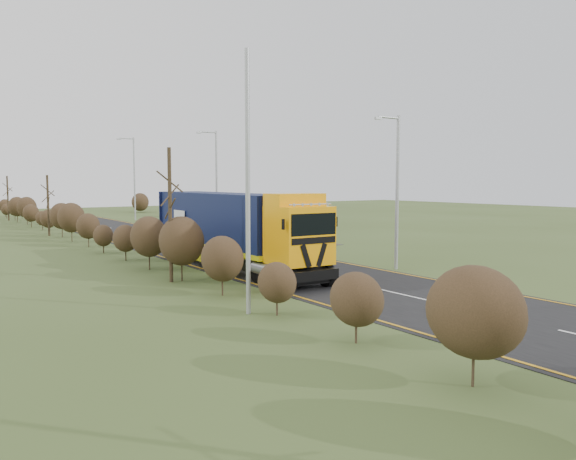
% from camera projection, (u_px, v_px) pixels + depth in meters
% --- Properties ---
extents(ground, '(160.00, 160.00, 0.00)m').
position_uv_depth(ground, '(339.00, 281.00, 25.74)').
color(ground, '#3A4B20').
rests_on(ground, ground).
extents(road, '(8.00, 120.00, 0.02)m').
position_uv_depth(road, '(234.00, 256.00, 33.97)').
color(road, black).
rests_on(road, ground).
extents(layby, '(6.00, 18.00, 0.02)m').
position_uv_depth(layby, '(244.00, 237.00, 45.85)').
color(layby, '#2B2826').
rests_on(layby, ground).
extents(lane_markings, '(7.52, 116.00, 0.01)m').
position_uv_depth(lane_markings, '(236.00, 257.00, 33.71)').
color(lane_markings, orange).
rests_on(lane_markings, road).
extents(hedgerow, '(2.24, 102.04, 6.05)m').
position_uv_depth(hedgerow, '(150.00, 239.00, 28.73)').
color(hedgerow, '#322516').
rests_on(hedgerow, ground).
extents(lorry, '(2.82, 14.51, 4.03)m').
position_uv_depth(lorry, '(233.00, 225.00, 28.88)').
color(lorry, black).
rests_on(lorry, ground).
extents(car_red_hatchback, '(3.17, 4.55, 1.44)m').
position_uv_depth(car_red_hatchback, '(243.00, 229.00, 45.03)').
color(car_red_hatchback, '#AD080D').
rests_on(car_red_hatchback, ground).
extents(car_blue_sedan, '(3.44, 4.18, 1.34)m').
position_uv_depth(car_blue_sedan, '(269.00, 229.00, 45.93)').
color(car_blue_sedan, '#0B113D').
rests_on(car_blue_sedan, ground).
extents(streetlight_near, '(1.68, 0.18, 7.86)m').
position_uv_depth(streetlight_near, '(396.00, 186.00, 28.68)').
color(streetlight_near, '#A5A9AB').
rests_on(streetlight_near, ground).
extents(streetlight_mid, '(1.88, 0.18, 8.81)m').
position_uv_depth(streetlight_mid, '(215.00, 178.00, 47.85)').
color(streetlight_mid, '#A5A9AB').
rests_on(streetlight_mid, ground).
extents(streetlight_far, '(2.03, 0.19, 9.57)m').
position_uv_depth(streetlight_far, '(133.00, 175.00, 64.90)').
color(streetlight_far, '#A5A9AB').
rests_on(streetlight_far, ground).
extents(left_pole, '(0.16, 0.16, 8.94)m').
position_uv_depth(left_pole, '(248.00, 184.00, 18.93)').
color(left_pole, '#A5A9AB').
rests_on(left_pole, ground).
extents(speed_sign, '(0.58, 0.10, 2.10)m').
position_uv_depth(speed_sign, '(253.00, 225.00, 40.07)').
color(speed_sign, '#A5A9AB').
rests_on(speed_sign, ground).
extents(warning_board, '(0.71, 0.11, 1.86)m').
position_uv_depth(warning_board, '(209.00, 220.00, 49.43)').
color(warning_board, '#A5A9AB').
rests_on(warning_board, ground).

